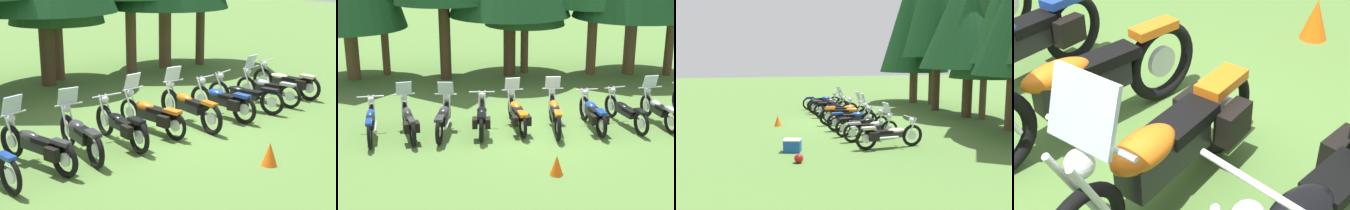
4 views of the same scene
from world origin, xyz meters
TOP-DOWN VIEW (x-y plane):
  - ground_plane at (0.00, 0.00)m, footprint 80.00×80.00m
  - motorcycle_3 at (-1.60, -0.16)m, footprint 0.75×2.23m
  - motorcycle_4 at (-0.57, 0.07)m, footprint 0.71×2.25m
  - motorcycle_5 at (0.50, -0.06)m, footprint 0.62×2.45m
  - motorcycle_6 at (1.59, -0.17)m, footprint 0.68×2.20m
  - traffic_cone at (-0.02, -3.05)m, footprint 0.32×0.32m

SIDE VIEW (x-z plane):
  - ground_plane at x=0.00m, z-range 0.00..0.00m
  - traffic_cone at x=-0.02m, z-range 0.00..0.48m
  - motorcycle_3 at x=-1.60m, z-range -0.06..0.96m
  - motorcycle_6 at x=1.59m, z-range -0.05..0.98m
  - motorcycle_4 at x=-0.57m, z-range -0.20..1.15m
  - motorcycle_5 at x=0.50m, z-range -0.21..1.19m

